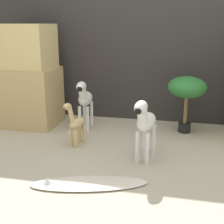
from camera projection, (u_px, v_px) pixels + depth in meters
The scene contains 8 objects.
ground_plane at pixel (122, 169), 2.73m from camera, with size 14.00×14.00×0.00m, color #B2A88E.
wall_back at pixel (146, 34), 3.84m from camera, with size 6.40×0.08×2.20m.
rock_pillar_left at pixel (26, 78), 3.79m from camera, with size 0.74×0.58×1.22m.
zebra_right at pixel (145, 121), 2.79m from camera, with size 0.20×0.48×0.61m.
zebra_left at pixel (85, 98), 3.64m from camera, with size 0.18×0.48×0.61m.
giraffe_figurine at pixel (76, 123), 3.19m from camera, with size 0.16×0.36×0.48m.
potted_palm_front at pixel (187, 89), 3.51m from camera, with size 0.44×0.44×0.65m.
surfboard at pixel (87, 183), 2.45m from camera, with size 0.96×0.50×0.07m.
Camera 1 is at (0.46, -2.44, 1.23)m, focal length 50.00 mm.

